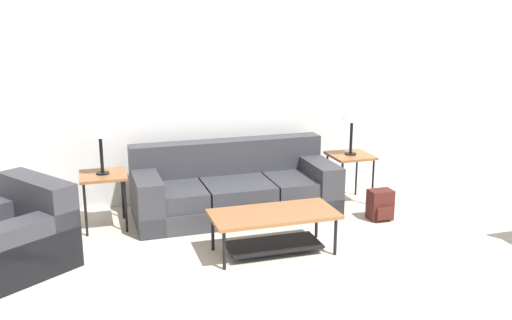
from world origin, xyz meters
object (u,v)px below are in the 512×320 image
object	(u,v)px
armchair	(13,238)
side_table_right	(350,160)
coffee_table	(274,223)
backpack	(380,205)
side_table_left	(103,180)
table_lamp_right	(352,113)
couch	(234,189)
table_lamp_left	(99,127)

from	to	relation	value
armchair	side_table_right	world-z (taller)	armchair
coffee_table	backpack	distance (m)	1.57
armchair	side_table_left	world-z (taller)	armchair
armchair	side_table_right	distance (m)	3.90
coffee_table	table_lamp_right	bearing A→B (deg)	40.46
couch	side_table_right	bearing A→B (deg)	-0.68
side_table_right	table_lamp_left	bearing A→B (deg)	180.00
armchair	side_table_left	size ratio (longest dim) A/B	2.15
armchair	side_table_right	size ratio (longest dim) A/B	2.15
side_table_right	table_lamp_right	xyz separation A→B (m)	(0.00, 0.00, 0.58)
table_lamp_right	backpack	size ratio (longest dim) A/B	1.85
couch	backpack	world-z (taller)	couch
side_table_right	table_lamp_right	world-z (taller)	table_lamp_right
coffee_table	side_table_right	bearing A→B (deg)	40.46
coffee_table	table_lamp_left	xyz separation A→B (m)	(-1.55, 1.20, 0.81)
coffee_table	backpack	size ratio (longest dim) A/B	3.56
table_lamp_left	couch	bearing A→B (deg)	0.68
couch	armchair	bearing A→B (deg)	-160.59
side_table_right	table_lamp_right	bearing A→B (deg)	0.00
side_table_right	backpack	size ratio (longest dim) A/B	1.76
couch	table_lamp_left	bearing A→B (deg)	-179.32
table_lamp_right	backpack	distance (m)	1.17
armchair	table_lamp_left	world-z (taller)	table_lamp_left
couch	table_lamp_left	xyz separation A→B (m)	(-1.47, -0.02, 0.83)
side_table_right	table_lamp_left	xyz separation A→B (m)	(-2.95, 0.00, 0.58)
table_lamp_left	backpack	distance (m)	3.23
table_lamp_right	coffee_table	bearing A→B (deg)	-139.54
backpack	side_table_left	bearing A→B (deg)	167.38
coffee_table	side_table_right	world-z (taller)	side_table_right
couch	side_table_left	world-z (taller)	couch
table_lamp_left	backpack	bearing A→B (deg)	-12.62
table_lamp_left	side_table_left	bearing A→B (deg)	0.00
side_table_left	table_lamp_right	xyz separation A→B (m)	(2.95, 0.00, 0.58)
coffee_table	armchair	bearing A→B (deg)	170.76
coffee_table	backpack	xyz separation A→B (m)	(1.47, 0.52, -0.14)
armchair	side_table_left	xyz separation A→B (m)	(0.86, 0.81, 0.26)
coffee_table	side_table_left	size ratio (longest dim) A/B	2.03
armchair	side_table_left	distance (m)	1.21
couch	side_table_right	size ratio (longest dim) A/B	3.83
table_lamp_left	table_lamp_right	distance (m)	2.95
armchair	table_lamp_left	size ratio (longest dim) A/B	2.04
side_table_left	backpack	bearing A→B (deg)	-12.62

